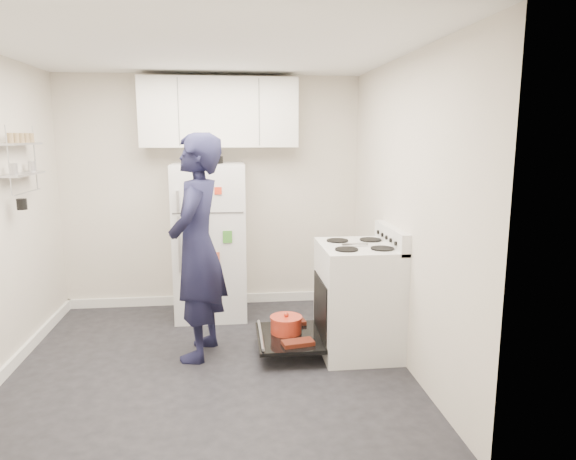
{
  "coord_description": "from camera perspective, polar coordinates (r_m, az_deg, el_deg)",
  "views": [
    {
      "loc": [
        0.19,
        -4.02,
        1.87
      ],
      "look_at": [
        0.69,
        0.38,
        1.05
      ],
      "focal_mm": 32.0,
      "sensor_mm": 36.0,
      "label": 1
    }
  ],
  "objects": [
    {
      "name": "room",
      "position": [
        4.11,
        -9.46,
        1.07
      ],
      "size": [
        3.21,
        3.21,
        2.51
      ],
      "color": "black",
      "rests_on": "ground"
    },
    {
      "name": "electric_range",
      "position": [
        4.53,
        7.6,
        -7.64
      ],
      "size": [
        0.66,
        0.76,
        1.1
      ],
      "color": "silver",
      "rests_on": "ground"
    },
    {
      "name": "open_oven_door",
      "position": [
        4.55,
        -0.01,
        -11.22
      ],
      "size": [
        0.55,
        0.7,
        0.22
      ],
      "color": "black",
      "rests_on": "ground"
    },
    {
      "name": "refrigerator",
      "position": [
        5.38,
        -8.63,
        -1.09
      ],
      "size": [
        0.72,
        0.74,
        1.66
      ],
      "color": "silver",
      "rests_on": "ground"
    },
    {
      "name": "upper_cabinets",
      "position": [
        5.46,
        -7.63,
        12.79
      ],
      "size": [
        1.6,
        0.33,
        0.7
      ],
      "primitive_type": "cube",
      "color": "silver",
      "rests_on": "room"
    },
    {
      "name": "wall_shelf_rack",
      "position": [
        4.83,
        -27.43,
        7.01
      ],
      "size": [
        0.14,
        0.6,
        0.61
      ],
      "color": "#B2B2B7",
      "rests_on": "room"
    },
    {
      "name": "person",
      "position": [
        4.35,
        -10.06,
        -1.95
      ],
      "size": [
        0.6,
        0.77,
        1.89
      ],
      "primitive_type": "imported",
      "rotation": [
        0.0,
        0.0,
        -1.8
      ],
      "color": "#161732",
      "rests_on": "ground"
    }
  ]
}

